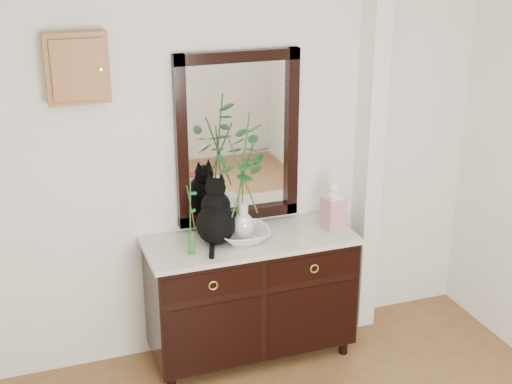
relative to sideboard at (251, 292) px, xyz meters
name	(u,v)px	position (x,y,z in m)	size (l,w,h in m)	color
wall_back	(222,153)	(-0.10, 0.25, 0.88)	(3.60, 0.04, 2.70)	silver
pilaster	(370,141)	(0.90, 0.17, 0.88)	(0.12, 0.20, 2.70)	silver
sideboard	(251,292)	(0.00, 0.00, 0.00)	(1.33, 0.52, 0.82)	black
wall_mirror	(238,138)	(0.00, 0.24, 0.97)	(0.80, 0.06, 1.10)	black
key_cabinet	(77,68)	(-0.95, 0.21, 1.48)	(0.35, 0.10, 0.40)	brown
cat	(216,211)	(-0.21, 0.04, 0.58)	(0.28, 0.35, 0.40)	black
lotus_bowl	(243,235)	(-0.05, -0.01, 0.42)	(0.33, 0.33, 0.08)	silver
vase_branches	(243,176)	(-0.05, -0.01, 0.80)	(0.39, 0.39, 0.81)	silver
bud_vase_rose	(191,213)	(-0.40, -0.09, 0.64)	(0.06, 0.06, 0.53)	#2E6D33
ginger_jar	(333,204)	(0.56, -0.02, 0.54)	(0.12, 0.12, 0.33)	white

